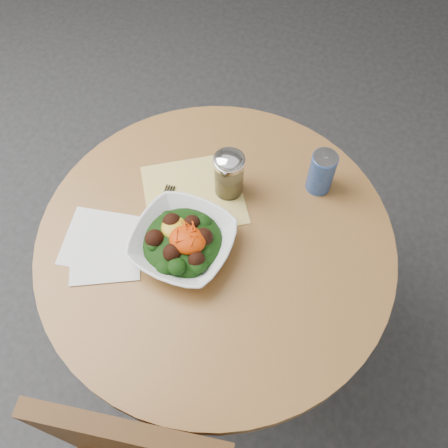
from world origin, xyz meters
name	(u,v)px	position (x,y,z in m)	size (l,w,h in m)	color
ground	(218,334)	(0.00, 0.00, 0.00)	(6.00, 6.00, 0.00)	#29292C
table	(216,273)	(0.00, 0.00, 0.55)	(0.90, 0.90, 0.75)	black
cloth_napkin	(194,194)	(-0.10, 0.11, 0.75)	(0.25, 0.23, 0.00)	#E0AF0B
paper_napkins	(102,246)	(-0.26, -0.12, 0.75)	(0.24, 0.24, 0.00)	white
salad_bowl	(183,242)	(-0.06, -0.05, 0.78)	(0.26, 0.26, 0.09)	white
fork	(159,215)	(-0.16, 0.01, 0.76)	(0.04, 0.20, 0.00)	black
spice_shaker	(229,174)	(-0.02, 0.15, 0.82)	(0.08, 0.08, 0.14)	silver
beverage_can	(322,172)	(0.20, 0.25, 0.81)	(0.07, 0.07, 0.13)	#0D2F96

